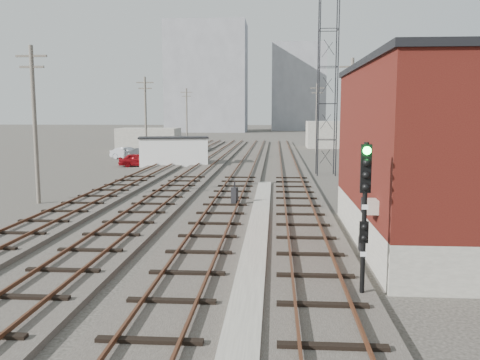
# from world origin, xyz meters

# --- Properties ---
(ground) EXTENTS (320.00, 320.00, 0.00)m
(ground) POSITION_xyz_m (0.00, 60.00, 0.00)
(ground) COLOR #282621
(ground) RESTS_ON ground
(track_right) EXTENTS (3.20, 90.00, 0.39)m
(track_right) POSITION_xyz_m (2.50, 39.00, 0.11)
(track_right) COLOR #332D28
(track_right) RESTS_ON ground
(track_mid_right) EXTENTS (3.20, 90.00, 0.39)m
(track_mid_right) POSITION_xyz_m (-1.50, 39.00, 0.11)
(track_mid_right) COLOR #332D28
(track_mid_right) RESTS_ON ground
(track_mid_left) EXTENTS (3.20, 90.00, 0.39)m
(track_mid_left) POSITION_xyz_m (-5.50, 39.00, 0.11)
(track_mid_left) COLOR #332D28
(track_mid_left) RESTS_ON ground
(track_left) EXTENTS (3.20, 90.00, 0.39)m
(track_left) POSITION_xyz_m (-9.50, 39.00, 0.11)
(track_left) COLOR #332D28
(track_left) RESTS_ON ground
(platform_curb) EXTENTS (0.90, 28.00, 0.26)m
(platform_curb) POSITION_xyz_m (0.50, 14.00, 0.13)
(platform_curb) COLOR gray
(platform_curb) RESTS_ON ground
(brick_building) EXTENTS (6.54, 12.20, 7.22)m
(brick_building) POSITION_xyz_m (7.50, 12.00, 3.63)
(brick_building) COLOR gray
(brick_building) RESTS_ON ground
(lattice_tower) EXTENTS (1.60, 1.60, 15.00)m
(lattice_tower) POSITION_xyz_m (5.50, 35.00, 7.50)
(lattice_tower) COLOR black
(lattice_tower) RESTS_ON ground
(utility_pole_left_a) EXTENTS (1.80, 0.24, 9.00)m
(utility_pole_left_a) POSITION_xyz_m (-12.50, 20.00, 4.80)
(utility_pole_left_a) COLOR #595147
(utility_pole_left_a) RESTS_ON ground
(utility_pole_left_b) EXTENTS (1.80, 0.24, 9.00)m
(utility_pole_left_b) POSITION_xyz_m (-12.50, 45.00, 4.80)
(utility_pole_left_b) COLOR #595147
(utility_pole_left_b) RESTS_ON ground
(utility_pole_left_c) EXTENTS (1.80, 0.24, 9.00)m
(utility_pole_left_c) POSITION_xyz_m (-12.50, 70.00, 4.80)
(utility_pole_left_c) COLOR #595147
(utility_pole_left_c) RESTS_ON ground
(utility_pole_right_a) EXTENTS (1.80, 0.24, 9.00)m
(utility_pole_right_a) POSITION_xyz_m (6.50, 28.00, 4.80)
(utility_pole_right_a) COLOR #595147
(utility_pole_right_a) RESTS_ON ground
(utility_pole_right_b) EXTENTS (1.80, 0.24, 9.00)m
(utility_pole_right_b) POSITION_xyz_m (6.50, 58.00, 4.80)
(utility_pole_right_b) COLOR #595147
(utility_pole_right_b) RESTS_ON ground
(apartment_left) EXTENTS (22.00, 14.00, 30.00)m
(apartment_left) POSITION_xyz_m (-18.00, 135.00, 15.00)
(apartment_left) COLOR gray
(apartment_left) RESTS_ON ground
(apartment_right) EXTENTS (16.00, 12.00, 26.00)m
(apartment_right) POSITION_xyz_m (8.00, 150.00, 13.00)
(apartment_right) COLOR gray
(apartment_right) RESTS_ON ground
(shed_left) EXTENTS (8.00, 5.00, 3.20)m
(shed_left) POSITION_xyz_m (-16.00, 60.00, 1.60)
(shed_left) COLOR gray
(shed_left) RESTS_ON ground
(shed_right) EXTENTS (6.00, 6.00, 4.00)m
(shed_right) POSITION_xyz_m (9.00, 70.00, 2.00)
(shed_right) COLOR gray
(shed_right) RESTS_ON ground
(signal_mast) EXTENTS (0.40, 0.42, 4.43)m
(signal_mast) POSITION_xyz_m (3.70, 5.69, 2.66)
(signal_mast) COLOR gray
(signal_mast) RESTS_ON ground
(switch_stand) EXTENTS (0.40, 0.40, 1.35)m
(switch_stand) POSITION_xyz_m (-1.00, 19.42, 0.64)
(switch_stand) COLOR black
(switch_stand) RESTS_ON ground
(site_trailer) EXTENTS (7.31, 4.32, 2.88)m
(site_trailer) POSITION_xyz_m (-8.90, 41.70, 1.45)
(site_trailer) COLOR white
(site_trailer) RESTS_ON ground
(car_red) EXTENTS (4.12, 2.49, 1.31)m
(car_red) POSITION_xyz_m (-12.24, 40.72, 0.66)
(car_red) COLOR maroon
(car_red) RESTS_ON ground
(car_silver) EXTENTS (4.33, 2.75, 1.35)m
(car_silver) POSITION_xyz_m (-15.56, 48.46, 0.67)
(car_silver) COLOR #AFB1B7
(car_silver) RESTS_ON ground
(car_grey) EXTENTS (5.15, 2.95, 1.40)m
(car_grey) POSITION_xyz_m (-13.07, 46.80, 0.70)
(car_grey) COLOR slate
(car_grey) RESTS_ON ground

